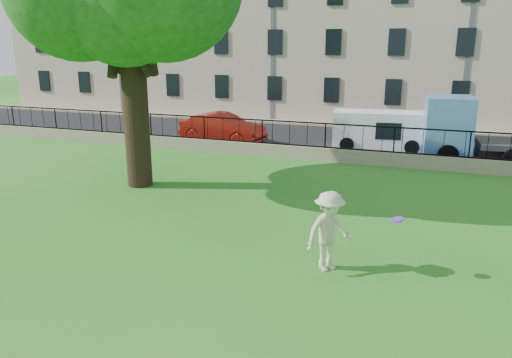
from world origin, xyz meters
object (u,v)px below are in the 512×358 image
at_px(red_sedan, 223,128).
at_px(frisbee, 398,220).
at_px(white_van, 379,131).
at_px(blue_truck, 506,131).
at_px(man, 329,231).

bearing_deg(red_sedan, frisbee, -135.05).
height_order(red_sedan, white_van, white_van).
bearing_deg(frisbee, blue_truck, 74.95).
relative_size(frisbee, white_van, 0.06).
xyz_separation_m(white_van, blue_truck, (5.54, -1.00, 0.49)).
distance_m(frisbee, white_van, 14.32).
xyz_separation_m(man, frisbee, (1.50, 0.23, 0.40)).
height_order(man, blue_truck, blue_truck).
bearing_deg(frisbee, man, -171.36).
bearing_deg(white_van, man, -95.26).
bearing_deg(blue_truck, red_sedan, 175.17).
bearing_deg(red_sedan, man, -139.84).
relative_size(man, blue_truck, 0.28).
bearing_deg(blue_truck, frisbee, -109.88).
distance_m(red_sedan, white_van, 8.15).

